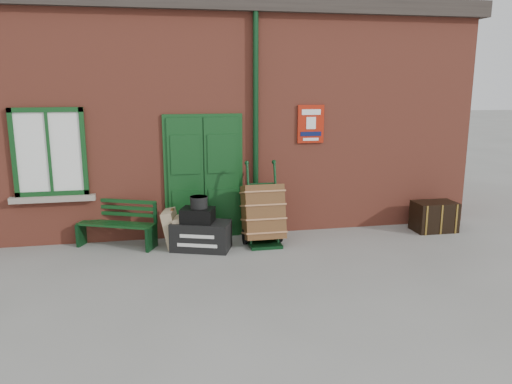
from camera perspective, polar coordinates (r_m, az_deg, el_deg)
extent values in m
plane|color=gray|center=(8.01, -2.63, -8.06)|extent=(80.00, 80.00, 0.00)
cube|color=#9A4431|center=(11.01, -5.54, 8.17)|extent=(10.00, 4.00, 4.00)
cube|color=#38302B|center=(11.07, -5.78, 19.34)|extent=(10.30, 4.30, 0.30)
cube|color=#103C17|center=(9.08, -5.97, 1.54)|extent=(1.42, 0.12, 2.32)
cube|color=white|center=(9.12, -22.57, 4.21)|extent=(1.20, 0.08, 1.50)
cylinder|color=black|center=(9.06, -0.04, 7.33)|extent=(0.10, 0.10, 4.00)
cube|color=#A01C0B|center=(9.36, 6.27, 7.73)|extent=(0.50, 0.03, 0.70)
cube|color=#103C17|center=(8.97, -15.70, -3.57)|extent=(1.38, 0.87, 0.04)
cube|color=#103C17|center=(9.08, -15.21, -1.71)|extent=(1.25, 0.57, 0.36)
cube|color=black|center=(9.34, -19.15, -4.46)|extent=(0.21, 0.39, 0.40)
cube|color=black|center=(8.75, -11.86, -5.14)|extent=(0.21, 0.39, 0.40)
cube|color=black|center=(8.59, -6.30, -4.98)|extent=(1.10, 0.83, 0.49)
cube|color=black|center=(8.49, -6.69, -2.65)|extent=(0.64, 0.55, 0.24)
cylinder|color=black|center=(8.47, -6.54, -1.15)|extent=(0.37, 0.37, 0.19)
cube|color=tan|center=(8.76, -9.61, -4.13)|extent=(0.39, 0.51, 0.66)
cube|color=tan|center=(8.69, -8.38, -4.55)|extent=(0.38, 0.47, 0.57)
cube|color=black|center=(8.75, 1.04, -6.07)|extent=(0.56, 0.40, 0.06)
cylinder|color=black|center=(8.70, -0.80, -1.42)|extent=(0.05, 0.39, 1.41)
cylinder|color=black|center=(8.80, 2.33, -1.27)|extent=(0.05, 0.39, 1.41)
cylinder|color=black|center=(8.87, -1.31, -5.11)|extent=(0.06, 0.27, 0.27)
cylinder|color=black|center=(9.00, 2.75, -4.86)|extent=(0.06, 0.27, 0.27)
cube|color=brown|center=(8.76, 0.81, -2.29)|extent=(0.69, 0.75, 1.05)
cube|color=black|center=(10.19, 19.70, -2.64)|extent=(0.79, 0.52, 0.57)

